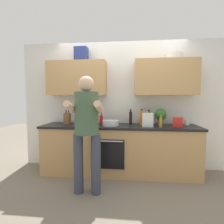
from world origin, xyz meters
TOP-DOWN VIEW (x-y plane):
  - ground_plane at (0.00, 0.00)m, footprint 12.00×12.00m
  - back_wall_unit at (0.00, 0.27)m, footprint 4.00×0.38m
  - counter at (-0.00, -0.00)m, footprint 2.84×0.67m
  - person_standing at (-0.42, -0.75)m, footprint 0.49×0.45m
  - bottle_soda at (-0.43, -0.02)m, footprint 0.07×0.07m
  - bottle_juice at (0.40, 0.10)m, footprint 0.07×0.07m
  - bottle_oil at (0.71, -0.17)m, footprint 0.05×0.05m
  - bottle_hotsauce at (-0.37, 0.18)m, footprint 0.06×0.06m
  - bottle_syrup at (0.45, 0.20)m, footprint 0.06×0.06m
  - bottle_vinegar at (0.54, 0.12)m, footprint 0.07×0.07m
  - bottle_water at (-0.75, -0.12)m, footprint 0.06×0.06m
  - bottle_soy at (0.20, 0.13)m, footprint 0.05×0.05m
  - cup_ceramic at (-0.64, 0.04)m, footprint 0.08×0.08m
  - cup_stoneware at (-0.13, 0.18)m, footprint 0.08×0.08m
  - cup_coffee at (1.23, 0.15)m, footprint 0.08×0.08m
  - mixing_bowl at (-0.16, -0.06)m, footprint 0.29×0.29m
  - knife_block at (-1.02, 0.09)m, footprint 0.10×0.14m
  - potted_herb at (0.75, 0.13)m, footprint 0.21×0.21m
  - grocery_bag_crisps at (1.01, -0.08)m, footprint 0.20×0.20m
  - grocery_bag_produce at (0.50, -0.08)m, footprint 0.21×0.20m

SIDE VIEW (x-z plane):
  - ground_plane at x=0.00m, z-range 0.00..0.00m
  - counter at x=0.00m, z-range 0.00..0.90m
  - cup_ceramic at x=-0.64m, z-range 0.90..0.99m
  - cup_stoneware at x=-0.13m, z-range 0.90..1.00m
  - mixing_bowl at x=-0.16m, z-range 0.90..1.00m
  - cup_coffee at x=1.23m, z-range 0.90..1.00m
  - grocery_bag_crisps at x=1.01m, z-range 0.90..1.06m
  - bottle_hotsauce at x=-0.37m, z-range 0.87..1.10m
  - bottle_syrup at x=0.45m, z-range 0.88..1.10m
  - bottle_oil at x=0.71m, z-range 0.88..1.12m
  - bottle_soda at x=-0.43m, z-range 0.88..1.12m
  - knife_block at x=-1.02m, z-range 0.87..1.14m
  - person_standing at x=-0.42m, z-range 0.16..1.86m
  - grocery_bag_produce at x=0.50m, z-range 0.90..1.13m
  - bottle_water at x=-0.75m, z-range 0.87..1.17m
  - bottle_vinegar at x=0.54m, z-range 0.88..1.16m
  - bottle_juice at x=0.40m, z-range 0.88..1.17m
  - bottle_soy at x=0.20m, z-range 0.88..1.17m
  - potted_herb at x=0.75m, z-range 0.93..1.23m
  - back_wall_unit at x=0.00m, z-range 0.25..2.75m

